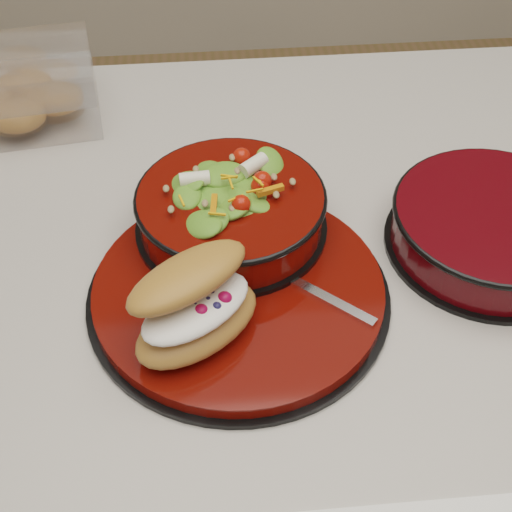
{
  "coord_description": "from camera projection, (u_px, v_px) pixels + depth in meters",
  "views": [
    {
      "loc": [
        0.05,
        -0.6,
        1.46
      ],
      "look_at": [
        0.09,
        -0.09,
        0.94
      ],
      "focal_mm": 50.0,
      "sensor_mm": 36.0,
      "label": 1
    }
  ],
  "objects": [
    {
      "name": "island_counter",
      "position": [
        193.0,
        432.0,
        1.14
      ],
      "size": [
        1.24,
        0.74,
        0.9
      ],
      "color": "white",
      "rests_on": "ground"
    },
    {
      "name": "dinner_plate",
      "position": [
        239.0,
        291.0,
        0.74
      ],
      "size": [
        0.32,
        0.32,
        0.02
      ],
      "rotation": [
        0.0,
        0.0,
        0.24
      ],
      "color": "black",
      "rests_on": "island_counter"
    },
    {
      "name": "extra_bowl",
      "position": [
        493.0,
        227.0,
        0.78
      ],
      "size": [
        0.23,
        0.23,
        0.05
      ],
      "rotation": [
        0.0,
        0.0,
        -0.25
      ],
      "color": "black",
      "rests_on": "island_counter"
    },
    {
      "name": "croissant",
      "position": [
        196.0,
        304.0,
        0.66
      ],
      "size": [
        0.15,
        0.15,
        0.08
      ],
      "rotation": [
        0.0,
        0.0,
        0.64
      ],
      "color": "#B17336",
      "rests_on": "dinner_plate"
    },
    {
      "name": "fork",
      "position": [
        306.0,
        287.0,
        0.73
      ],
      "size": [
        0.12,
        0.11,
        0.0
      ],
      "rotation": [
        0.0,
        0.0,
        0.85
      ],
      "color": "silver",
      "rests_on": "dinner_plate"
    },
    {
      "name": "pastry_box",
      "position": [
        18.0,
        91.0,
        0.94
      ],
      "size": [
        0.22,
        0.17,
        0.09
      ],
      "rotation": [
        0.0,
        0.0,
        0.14
      ],
      "color": "white",
      "rests_on": "island_counter"
    },
    {
      "name": "salad_bowl",
      "position": [
        231.0,
        205.0,
        0.77
      ],
      "size": [
        0.21,
        0.21,
        0.09
      ],
      "rotation": [
        0.0,
        0.0,
        0.4
      ],
      "color": "black",
      "rests_on": "dinner_plate"
    }
  ]
}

